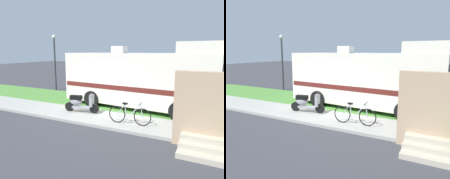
# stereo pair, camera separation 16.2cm
# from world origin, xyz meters

# --- Properties ---
(ground_plane) EXTENTS (80.00, 80.00, 0.00)m
(ground_plane) POSITION_xyz_m (0.00, 0.00, 0.00)
(ground_plane) COLOR #38383D
(sidewalk) EXTENTS (24.00, 2.00, 0.12)m
(sidewalk) POSITION_xyz_m (0.00, -1.20, 0.06)
(sidewalk) COLOR #9E9B93
(sidewalk) RESTS_ON ground
(grass_strip) EXTENTS (24.00, 3.40, 0.08)m
(grass_strip) POSITION_xyz_m (0.00, 1.50, 0.04)
(grass_strip) COLOR #4C8438
(grass_strip) RESTS_ON ground
(motorhome_rv) EXTENTS (8.09, 3.12, 3.39)m
(motorhome_rv) POSITION_xyz_m (1.52, 1.47, 1.61)
(motorhome_rv) COLOR silver
(motorhome_rv) RESTS_ON ground
(scooter) EXTENTS (1.73, 0.58, 0.97)m
(scooter) POSITION_xyz_m (-0.64, -0.95, 0.58)
(scooter) COLOR black
(scooter) RESTS_ON ground
(bicycle) EXTENTS (1.75, 0.52, 0.90)m
(bicycle) POSITION_xyz_m (2.11, -1.49, 0.51)
(bicycle) COLOR black
(bicycle) RESTS_ON ground
(porch_steps) EXTENTS (2.00, 1.26, 2.40)m
(porch_steps) POSITION_xyz_m (4.96, -2.29, 0.97)
(porch_steps) COLOR #B2A893
(porch_steps) RESTS_ON ground
(bottle_green) EXTENTS (0.07, 0.07, 0.27)m
(bottle_green) POSITION_xyz_m (5.44, -1.74, 0.24)
(bottle_green) COLOR navy
(bottle_green) RESTS_ON ground
(street_lamp_post) EXTENTS (0.28, 0.28, 4.17)m
(street_lamp_post) POSITION_xyz_m (-6.15, 3.60, 2.54)
(street_lamp_post) COLOR #333338
(street_lamp_post) RESTS_ON ground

